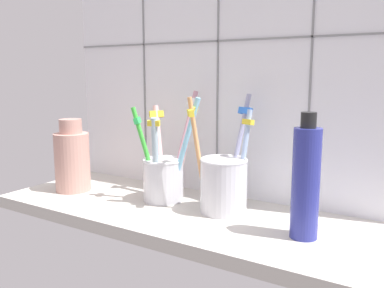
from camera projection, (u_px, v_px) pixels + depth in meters
counter_slab at (183, 216)px, 65.68cm from camera, size 64.00×22.00×2.00cm
tile_wall_back at (221, 78)px, 72.08cm from camera, size 64.00×2.20×45.00cm
toothbrush_cup_left at (165, 172)px, 70.07cm from camera, size 12.29×10.75×18.41cm
toothbrush_cup_right at (224, 182)px, 64.00cm from camera, size 9.13×10.44×18.13cm
ceramic_vase at (72, 159)px, 75.69cm from camera, size 6.28×6.28×13.20cm
soap_bottle at (306, 181)px, 53.40cm from camera, size 3.60×3.60×16.53cm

